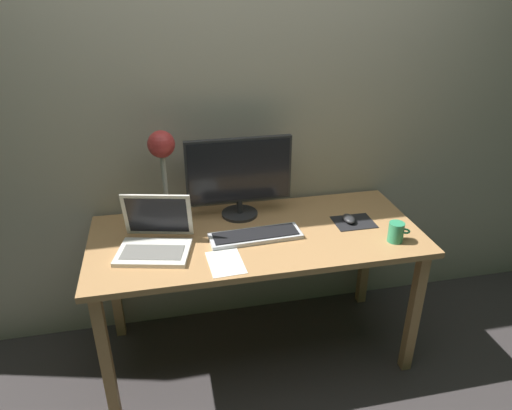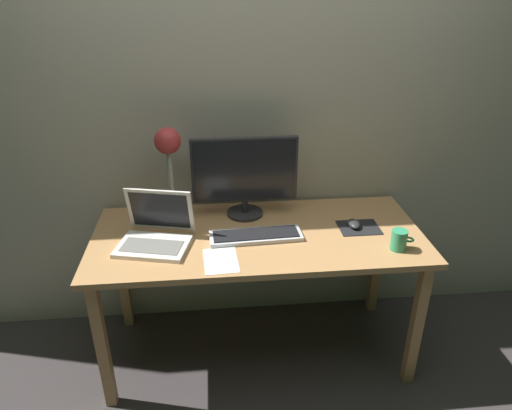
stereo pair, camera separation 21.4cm
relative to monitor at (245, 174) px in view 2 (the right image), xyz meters
The scene contains 11 objects.
ground_plane 0.99m from the monitor, 77.43° to the right, with size 4.80×4.80×0.00m, color #383333.
back_wall 0.38m from the monitor, 76.36° to the left, with size 4.80×0.06×2.60m, color #B2A893.
desk 0.38m from the monitor, 77.43° to the right, with size 1.60×0.70×0.74m.
monitor is the anchor object (origin of this frame).
keyboard_main 0.33m from the monitor, 82.63° to the right, with size 0.45×0.16×0.03m.
laptop 0.52m from the monitor, 151.37° to the right, with size 0.37×0.34×0.24m.
desk_lamp 0.38m from the monitor, behind, with size 0.18×0.18×0.48m.
mousepad 0.63m from the monitor, 20.03° to the right, with size 0.20×0.16×0.00m, color black.
mouse 0.60m from the monitor, 20.04° to the right, with size 0.06×0.10×0.03m, color #28282B.
coffee_mug 0.81m from the monitor, 31.69° to the right, with size 0.11×0.07×0.10m.
paper_sheet_near_mouse 0.51m from the monitor, 107.99° to the right, with size 0.15×0.21×0.00m, color white.
Camera 2 is at (-0.20, -1.96, 1.87)m, focal length 32.77 mm.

